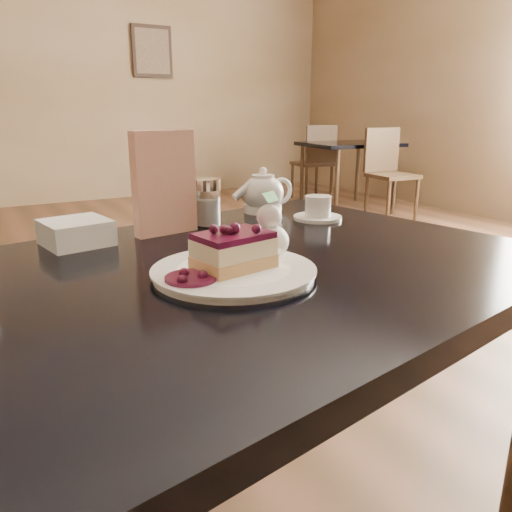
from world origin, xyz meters
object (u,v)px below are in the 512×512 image
bg_table_far_right (347,202)px  cheesecake_slice (233,251)px  main_table (217,311)px  tea_set (274,197)px  dessert_plate (234,272)px

bg_table_far_right → cheesecake_slice: bearing=-126.8°
main_table → bg_table_far_right: size_ratio=0.79×
main_table → bg_table_far_right: bearing=37.1°
main_table → cheesecake_slice: size_ratio=9.94×
cheesecake_slice → bg_table_far_right: cheesecake_slice is taller
cheesecake_slice → main_table: bearing=90.0°
main_table → tea_set: (0.32, 0.34, 0.12)m
dessert_plate → main_table: bearing=99.9°
cheesecake_slice → tea_set: 0.50m
tea_set → main_table: bearing=-133.7°
dessert_plate → tea_set: tea_set is taller
dessert_plate → cheesecake_slice: 0.03m
tea_set → dessert_plate: bearing=-129.2°
bg_table_far_right → tea_set: bearing=-127.2°
cheesecake_slice → bg_table_far_right: size_ratio=0.08×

